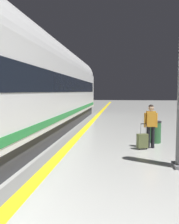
{
  "coord_description": "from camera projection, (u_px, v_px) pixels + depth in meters",
  "views": [
    {
      "loc": [
        1.11,
        -0.88,
        2.13
      ],
      "look_at": [
        0.07,
        7.48,
        1.43
      ],
      "focal_mm": 39.54,
      "sensor_mm": 36.0,
      "label": 1
    }
  ],
  "objects": [
    {
      "name": "safety_line_strip",
      "position": [
        76.0,
        138.0,
        11.18
      ],
      "size": [
        0.36,
        80.0,
        0.01
      ],
      "primitive_type": "cube",
      "color": "yellow",
      "rests_on": "ground"
    },
    {
      "name": "suitcase_near",
      "position": [
        142.0,
        141.0,
        9.08
      ],
      "size": [
        0.44,
        0.35,
        0.96
      ],
      "color": "#596038",
      "rests_on": "ground"
    },
    {
      "name": "waste_bin",
      "position": [
        156.0,
        132.0,
        10.23
      ],
      "size": [
        0.46,
        0.46,
        0.91
      ],
      "color": "#2D6638",
      "rests_on": "ground"
    },
    {
      "name": "high_speed_train",
      "position": [
        20.0,
        82.0,
        9.97
      ],
      "size": [
        2.94,
        30.1,
        4.97
      ],
      "color": "#38383D",
      "rests_on": "ground"
    },
    {
      "name": "tactile_edge_band",
      "position": [
        69.0,
        138.0,
        11.21
      ],
      "size": [
        0.55,
        80.0,
        0.01
      ],
      "primitive_type": "cube",
      "color": "slate",
      "rests_on": "ground"
    },
    {
      "name": "passenger_near",
      "position": [
        151.0,
        123.0,
        9.24
      ],
      "size": [
        0.51,
        0.25,
        1.64
      ],
      "color": "black",
      "rests_on": "ground"
    }
  ]
}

